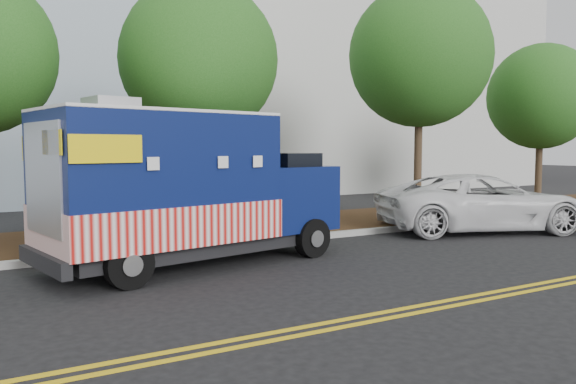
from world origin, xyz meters
TOP-DOWN VIEW (x-y plane):
  - ground at (0.00, 0.00)m, footprint 120.00×120.00m
  - curb at (0.00, 1.40)m, footprint 120.00×0.18m
  - mulch_strip at (0.00, 3.50)m, footprint 120.00×4.00m
  - centerline_near at (0.00, -4.45)m, footprint 120.00×0.10m
  - centerline_far at (0.00, -4.70)m, footprint 120.00×0.10m
  - tree_b at (-0.53, 3.60)m, footprint 4.15×4.15m
  - tree_c at (7.16, 3.60)m, footprint 4.68×4.68m
  - tree_d at (13.46, 3.66)m, footprint 4.05×4.05m
  - sign_post at (-1.59, 1.60)m, footprint 0.06×0.06m
  - food_truck at (-2.25, -0.01)m, footprint 6.42×3.36m
  - white_car at (6.53, 0.31)m, footprint 6.32×4.51m

SIDE VIEW (x-z plane):
  - ground at x=0.00m, z-range 0.00..0.00m
  - centerline_near at x=0.00m, z-range 0.00..0.01m
  - centerline_far at x=0.00m, z-range 0.00..0.01m
  - curb at x=0.00m, z-range 0.00..0.15m
  - mulch_strip at x=0.00m, z-range 0.00..0.15m
  - white_car at x=6.53m, z-range 0.00..1.60m
  - sign_post at x=-1.59m, z-range 0.00..2.40m
  - food_truck at x=-2.25m, z-range -0.15..3.07m
  - tree_d at x=13.46m, z-range 1.13..7.44m
  - tree_b at x=-0.53m, z-range 1.27..7.98m
  - tree_c at x=7.16m, z-range 1.49..9.17m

